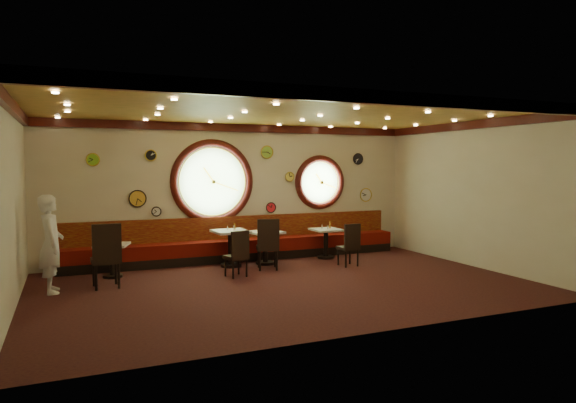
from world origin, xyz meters
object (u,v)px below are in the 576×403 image
object	(u,v)px
chair_d	(350,242)
table_c	(265,243)
condiment_d_salt	(322,227)
waiter	(51,244)
table_a	(112,256)
condiment_a_pepper	(111,242)
chair_a	(106,251)
table_d	(326,240)
condiment_a_salt	(110,241)
condiment_d_bottle	(330,225)
condiment_d_pepper	(328,227)
condiment_c_bottle	(267,228)
chair_b	(238,251)
condiment_c_pepper	(269,229)
condiment_b_pepper	(234,228)
condiment_b_salt	(227,228)
condiment_c_salt	(261,229)
condiment_b_bottle	(234,227)
table_b	(231,244)
condiment_a_bottle	(116,239)
chair_c	(268,241)

from	to	relation	value
chair_d	table_c	bearing A→B (deg)	145.52
condiment_d_salt	waiter	xyz separation A→B (m)	(-5.88, -1.12, 0.10)
table_a	condiment_a_pepper	xyz separation A→B (m)	(-0.01, -0.02, 0.30)
chair_a	table_d	bearing A→B (deg)	9.88
table_c	table_d	size ratio (longest dim) A/B	1.12
condiment_a_salt	condiment_d_bottle	world-z (taller)	condiment_d_bottle
table_a	condiment_d_salt	xyz separation A→B (m)	(4.80, 0.25, 0.34)
chair_a	condiment_d_salt	xyz separation A→B (m)	(4.97, 1.20, 0.09)
condiment_d_salt	condiment_d_pepper	xyz separation A→B (m)	(0.10, -0.11, -0.01)
condiment_c_bottle	condiment_d_pepper	bearing A→B (deg)	-0.21
chair_b	condiment_d_bottle	size ratio (longest dim) A/B	3.57
chair_b	condiment_c_bottle	bearing A→B (deg)	34.33
table_d	condiment_a_pepper	world-z (taller)	condiment_a_pepper
table_c	condiment_c_pepper	bearing A→B (deg)	-52.50
table_d	condiment_b_pepper	xyz separation A→B (m)	(-2.34, -0.14, 0.41)
table_a	table_d	bearing A→B (deg)	2.27
chair_b	chair_d	world-z (taller)	chair_d
chair_a	condiment_c_pepper	xyz separation A→B (m)	(3.51, 0.96, 0.12)
chair_b	condiment_b_pepper	world-z (taller)	chair_b
table_d	table_a	bearing A→B (deg)	-177.73
condiment_b_salt	condiment_d_salt	bearing A→B (deg)	0.16
condiment_c_salt	waiter	world-z (taller)	waiter
condiment_a_pepper	condiment_b_pepper	xyz separation A→B (m)	(2.55, 0.07, 0.14)
condiment_b_bottle	condiment_d_bottle	world-z (taller)	condiment_b_bottle
condiment_b_salt	condiment_b_pepper	size ratio (longest dim) A/B	0.77
table_b	condiment_a_bottle	size ratio (longest dim) A/B	4.46
table_c	waiter	bearing A→B (deg)	-167.60
condiment_b_salt	condiment_b_bottle	world-z (taller)	condiment_b_bottle
table_a	table_c	size ratio (longest dim) A/B	0.96
condiment_b_salt	chair_c	bearing A→B (deg)	-51.03
table_b	chair_d	xyz separation A→B (m)	(2.42, -1.05, 0.04)
chair_d	condiment_c_salt	world-z (taller)	chair_d
table_c	condiment_d_salt	bearing A→B (deg)	6.25
condiment_a_salt	condiment_d_pepper	world-z (taller)	condiment_d_pepper
condiment_b_salt	waiter	distance (m)	3.70
condiment_a_pepper	condiment_b_pepper	distance (m)	2.56
chair_d	condiment_b_bottle	distance (m)	2.58
chair_b	condiment_b_bottle	size ratio (longest dim) A/B	3.94
chair_b	condiment_c_bottle	xyz separation A→B (m)	(1.05, 1.14, 0.28)
table_d	condiment_a_pepper	bearing A→B (deg)	-177.55
condiment_d_salt	condiment_b_salt	bearing A→B (deg)	-179.84
chair_b	condiment_c_pepper	world-z (taller)	chair_b
table_d	condiment_a_bottle	xyz separation A→B (m)	(-4.80, -0.16, 0.31)
condiment_b_salt	condiment_b_pepper	world-z (taller)	condiment_b_pepper
table_c	chair_d	size ratio (longest dim) A/B	1.36
table_d	condiment_d_pepper	world-z (taller)	condiment_d_pepper
chair_d	condiment_b_pepper	xyz separation A→B (m)	(-2.37, 0.97, 0.32)
table_a	condiment_c_pepper	bearing A→B (deg)	0.12
chair_a	condiment_d_salt	distance (m)	5.12
chair_c	table_a	bearing A→B (deg)	-174.47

